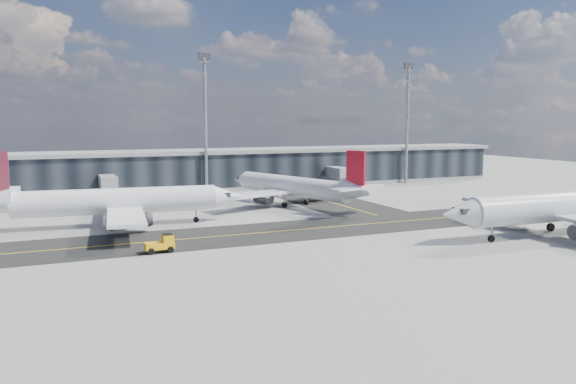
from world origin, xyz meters
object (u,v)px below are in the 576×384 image
at_px(airliner_redtail, 294,187).
at_px(baggage_tug, 162,243).
at_px(service_van, 292,188).
at_px(airliner_af, 113,202).
at_px(airliner_near, 567,207).

relative_size(airliner_redtail, baggage_tug, 10.22).
height_order(baggage_tug, service_van, baggage_tug).
bearing_deg(airliner_af, airliner_near, 67.13).
relative_size(airliner_af, airliner_near, 0.96).
bearing_deg(airliner_af, baggage_tug, 16.05).
xyz_separation_m(baggage_tug, service_van, (36.49, 46.19, -0.39)).
relative_size(airliner_af, service_van, 7.99).
distance_m(airliner_redtail, baggage_tug, 39.14).
xyz_separation_m(airliner_af, airliner_redtail, (31.87, 8.16, -0.20)).
relative_size(airliner_redtail, airliner_near, 0.88).
relative_size(airliner_redtail, service_van, 7.36).
height_order(airliner_redtail, service_van, airliner_redtail).
xyz_separation_m(airliner_af, service_van, (39.90, 27.58, -3.01)).
relative_size(airliner_near, service_van, 8.34).
xyz_separation_m(airliner_near, service_van, (-14.87, 57.36, -3.18)).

